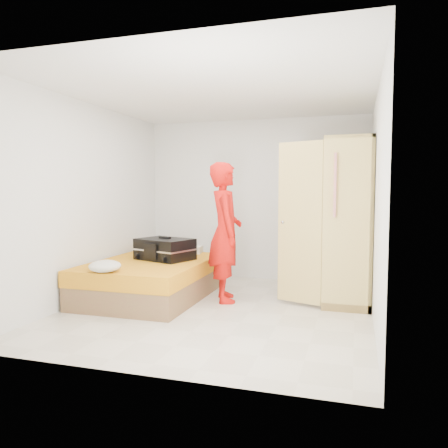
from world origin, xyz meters
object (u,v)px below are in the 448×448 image
(person, at_px, (225,232))
(wardrobe, at_px, (345,225))
(bed, at_px, (151,279))
(suitcase, at_px, (165,249))
(round_cushion, at_px, (105,266))

(person, bearing_deg, wardrobe, -97.61)
(bed, distance_m, person, 1.21)
(wardrobe, xyz_separation_m, person, (-1.50, -0.42, -0.09))
(wardrobe, height_order, suitcase, wardrobe)
(wardrobe, height_order, round_cushion, wardrobe)
(wardrobe, bearing_deg, person, -164.42)
(round_cushion, bearing_deg, wardrobe, 28.73)
(wardrobe, relative_size, suitcase, 2.39)
(bed, bearing_deg, person, 7.85)
(bed, xyz_separation_m, round_cushion, (-0.15, -0.90, 0.32))
(wardrobe, distance_m, suitcase, 2.44)
(person, xyz_separation_m, round_cushion, (-1.15, -1.04, -0.34))
(wardrobe, xyz_separation_m, suitcase, (-2.38, -0.38, -0.36))
(wardrobe, height_order, person, wardrobe)
(bed, relative_size, suitcase, 2.30)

